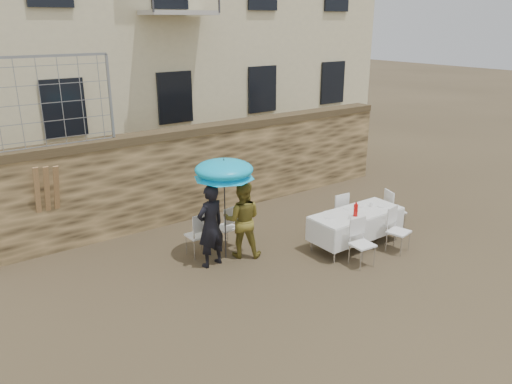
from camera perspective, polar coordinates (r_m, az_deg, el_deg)
ground at (r=8.80m, az=6.44°, el=-13.02°), size 80.00×80.00×0.00m
stone_wall at (r=12.16m, az=-9.29°, el=1.79°), size 13.00×0.50×2.20m
chain_link_fence at (r=10.77m, az=-24.41°, el=9.08°), size 3.20×0.06×1.80m
man_suit at (r=9.80m, az=-5.22°, el=-3.89°), size 0.67×0.49×1.69m
woman_dress at (r=10.19m, az=-1.58°, el=-3.17°), size 0.99×0.95×1.60m
umbrella at (r=9.74m, az=-3.67°, el=2.23°), size 1.21×1.21×1.95m
couple_chair_left at (r=10.39m, az=-6.72°, el=-4.78°), size 0.49×0.49×0.96m
couple_chair_right at (r=10.71m, az=-3.45°, el=-3.92°), size 0.55×0.55×0.96m
banquet_table at (r=10.89m, az=11.42°, el=-2.46°), size 2.10×0.85×0.78m
soda_bottle at (r=10.60m, az=11.33°, el=-2.06°), size 0.09×0.09×0.26m
table_chair_front_left at (r=10.11m, az=12.08°, el=-5.77°), size 0.52×0.52×0.96m
table_chair_front_right at (r=10.90m, az=16.02°, el=-4.25°), size 0.57×0.57×0.96m
table_chair_back at (r=11.63m, az=9.16°, el=-2.25°), size 0.52×0.52×0.96m
table_chair_side at (r=12.05m, az=15.57°, el=-1.96°), size 0.61×0.61×0.96m
wood_planks at (r=11.06m, az=-22.04°, el=-1.69°), size 0.70×0.20×2.00m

